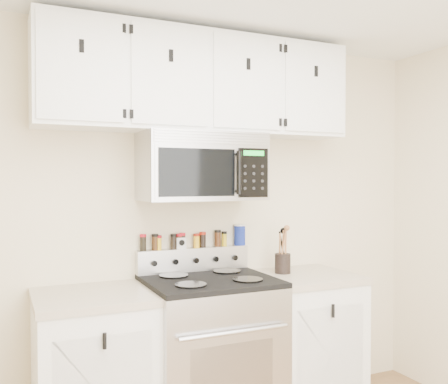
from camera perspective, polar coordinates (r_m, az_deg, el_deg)
name	(u,v)px	position (r m, az deg, el deg)	size (l,w,h in m)	color
back_wall	(191,225)	(3.31, -3.76, -3.75)	(3.50, 0.01, 2.50)	beige
range	(210,354)	(3.19, -1.62, -18.03)	(0.76, 0.65, 1.10)	#B7B7BA
base_cabinet_left	(94,375)	(3.03, -14.66, -19.61)	(0.64, 0.62, 0.92)	white
base_cabinet_right	(304,342)	(3.52, 9.09, -16.57)	(0.64, 0.62, 0.92)	white
microwave	(202,167)	(3.12, -2.53, 2.91)	(0.76, 0.44, 0.42)	#9E9EA3
upper_cabinets	(200,84)	(3.20, -2.72, 12.25)	(2.00, 0.35, 0.62)	white
utensil_crock	(283,262)	(3.40, 6.72, -7.92)	(0.11, 0.11, 0.31)	black
kitchen_timer	(180,243)	(3.26, -5.00, -5.83)	(0.06, 0.05, 0.07)	silver
salt_canister	(240,235)	(3.42, 1.81, -4.90)	(0.08, 0.08, 0.14)	navy
spice_jar_0	(143,242)	(3.19, -9.24, -5.71)	(0.04, 0.04, 0.10)	black
spice_jar_1	(155,242)	(3.21, -7.88, -5.68)	(0.04, 0.04, 0.10)	#3F240F
spice_jar_2	(159,243)	(3.22, -7.49, -5.75)	(0.04, 0.04, 0.09)	gold
spice_jar_3	(174,241)	(3.25, -5.79, -5.64)	(0.04, 0.04, 0.10)	black
spice_jar_4	(179,241)	(3.26, -5.12, -5.61)	(0.04, 0.04, 0.10)	#41220F
spice_jar_5	(182,241)	(3.27, -4.78, -5.56)	(0.04, 0.04, 0.10)	black
spice_jar_6	(197,241)	(3.30, -3.15, -5.56)	(0.04, 0.04, 0.09)	yellow
spice_jar_7	(203,240)	(3.32, -2.46, -5.46)	(0.04, 0.04, 0.10)	black
spice_jar_8	(218,238)	(3.36, -0.72, -5.29)	(0.04, 0.04, 0.11)	#42220F
spice_jar_9	(224,239)	(3.38, 0.03, -5.35)	(0.04, 0.04, 0.10)	gold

